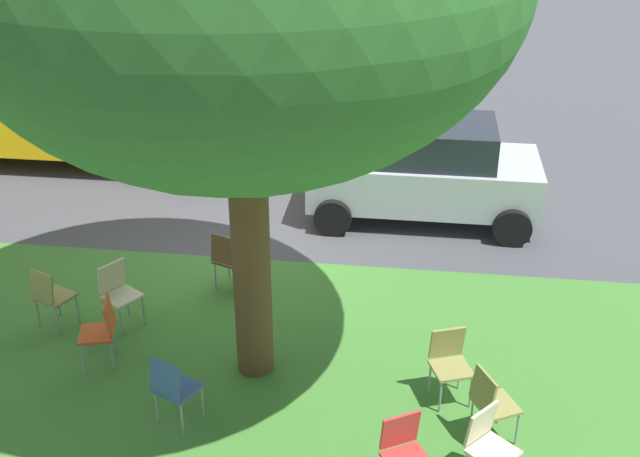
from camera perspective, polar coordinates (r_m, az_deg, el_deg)
The scene contains 13 objects.
ground at distance 12.34m, azimuth -5.95°, elevation -1.66°, with size 80.00×80.00×0.00m, color #424247.
grass_verge at distance 9.77m, azimuth -10.15°, elevation -10.64°, with size 48.00×6.00×0.01m, color #3D752D.
chair_0 at distance 8.70m, azimuth 12.12°, elevation -11.95°, with size 0.56×0.56×0.88m.
chair_1 at distance 8.01m, azimuth 6.05°, elevation -15.47°, with size 0.57×0.57×0.88m.
chair_2 at distance 8.21m, azimuth 11.95°, elevation -14.72°, with size 0.59×0.59×0.88m.
chair_3 at distance 8.85m, azimuth -10.48°, elevation -11.01°, with size 0.55×0.56×0.88m.
chair_4 at distance 11.14m, azimuth -6.54°, elevation -2.04°, with size 0.53×0.54×0.88m.
chair_5 at distance 9.94m, azimuth -15.33°, elevation -6.85°, with size 0.51×0.51×0.88m.
chair_6 at distance 10.65m, azimuth -14.24°, elevation -4.25°, with size 0.58×0.57×0.88m.
chair_7 at distance 9.19m, azimuth 9.25°, elevation -9.24°, with size 0.53×0.54×0.88m.
chair_8 at distance 10.80m, azimuth -18.75°, elevation -4.46°, with size 0.55×0.55×0.88m.
parked_car at distance 13.16m, azimuth 7.63°, elevation 4.19°, with size 3.70×1.92×1.65m.
school_bus at distance 16.53m, azimuth -21.29°, elevation 10.77°, with size 10.40×2.80×2.88m.
Camera 1 is at (-2.65, 10.50, 5.92)m, focal length 44.74 mm.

